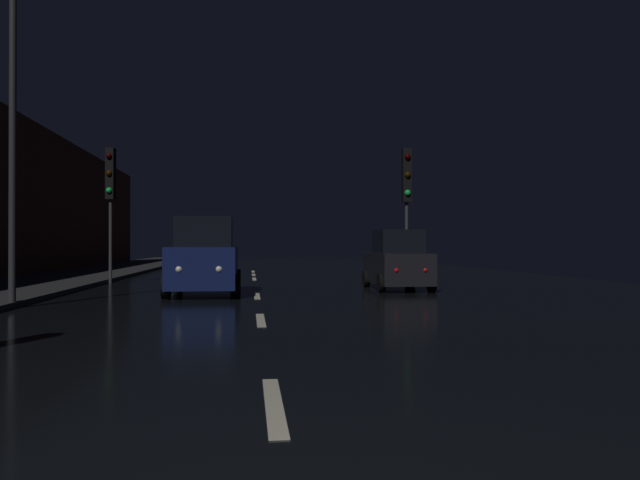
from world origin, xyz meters
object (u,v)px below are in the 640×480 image
at_px(streetlamp_overhead, 33,89).
at_px(traffic_light_far_right, 407,186).
at_px(traffic_light_far_left, 110,185).
at_px(car_approaching_headlights, 205,259).
at_px(car_parked_right_far, 397,262).

bearing_deg(streetlamp_overhead, traffic_light_far_right, 35.50).
relative_size(traffic_light_far_left, traffic_light_far_right, 1.04).
height_order(car_approaching_headlights, car_parked_right_far, car_approaching_headlights).
relative_size(traffic_light_far_right, car_parked_right_far, 1.28).
bearing_deg(streetlamp_overhead, car_parked_right_far, 29.30).
bearing_deg(traffic_light_far_right, car_parked_right_far, -20.14).
bearing_deg(car_approaching_headlights, car_parked_right_far, 103.04).
xyz_separation_m(traffic_light_far_left, car_approaching_headlights, (3.82, -5.70, -2.64)).
height_order(traffic_light_far_left, car_approaching_headlights, traffic_light_far_left).
bearing_deg(traffic_light_far_right, car_approaching_headlights, -62.03).
xyz_separation_m(traffic_light_far_left, car_parked_right_far, (9.86, -4.30, -2.79)).
relative_size(streetlamp_overhead, car_approaching_headlights, 1.69).
bearing_deg(car_approaching_headlights, streetlamp_overhead, -41.81).
bearing_deg(traffic_light_far_left, streetlamp_overhead, 8.89).
distance_m(traffic_light_far_left, car_approaching_headlights, 7.35).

